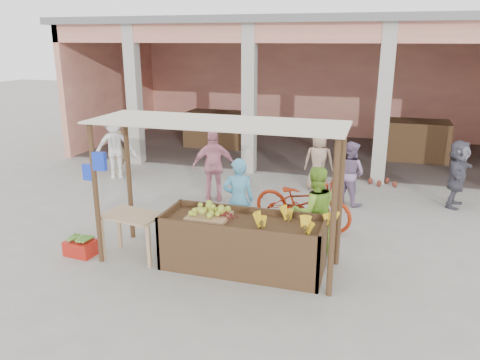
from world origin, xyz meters
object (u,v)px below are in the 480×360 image
(fruit_stall, at_px, (243,245))
(red_crate, at_px, (81,248))
(vendor_blue, at_px, (238,197))
(motorcycle, at_px, (303,201))
(vendor_green, at_px, (314,210))
(side_table, at_px, (132,222))

(fruit_stall, xyz_separation_m, red_crate, (-2.83, -0.34, -0.27))
(vendor_blue, height_order, motorcycle, vendor_blue)
(fruit_stall, bearing_deg, vendor_blue, 110.66)
(red_crate, relative_size, vendor_blue, 0.30)
(fruit_stall, relative_size, motorcycle, 1.24)
(fruit_stall, distance_m, motorcycle, 2.13)
(red_crate, relative_size, motorcycle, 0.24)
(vendor_blue, height_order, vendor_green, vendor_blue)
(fruit_stall, distance_m, red_crate, 2.86)
(side_table, distance_m, red_crate, 1.08)
(fruit_stall, bearing_deg, side_table, -175.62)
(side_table, relative_size, red_crate, 2.09)
(fruit_stall, xyz_separation_m, vendor_green, (1.02, 0.81, 0.44))
(fruit_stall, relative_size, red_crate, 5.16)
(red_crate, bearing_deg, motorcycle, 40.41)
(vendor_blue, bearing_deg, fruit_stall, 91.35)
(red_crate, height_order, motorcycle, motorcycle)
(red_crate, xyz_separation_m, vendor_green, (3.85, 1.16, 0.71))
(fruit_stall, relative_size, side_table, 2.47)
(red_crate, relative_size, vendor_green, 0.30)
(fruit_stall, xyz_separation_m, motorcycle, (0.63, 2.03, 0.15))
(vendor_blue, bearing_deg, vendor_green, 151.18)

